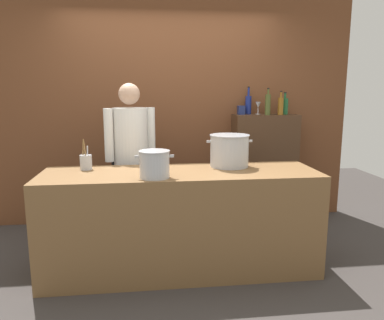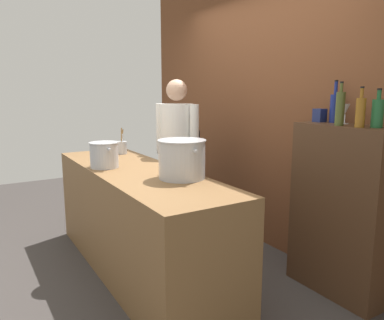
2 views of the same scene
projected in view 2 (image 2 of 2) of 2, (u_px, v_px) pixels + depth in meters
ground_plane at (140, 270)px, 3.34m from camera, size 8.00×8.00×0.00m
brick_back_panel at (266, 96)px, 3.78m from camera, size 4.40×0.10×3.00m
prep_counter at (138, 221)px, 3.26m from camera, size 2.38×0.70×0.90m
bar_cabinet at (342, 211)px, 2.88m from camera, size 0.76×0.32×1.31m
chef at (177, 149)px, 3.87m from camera, size 0.50×0.40×1.66m
stockpot_large at (182, 159)px, 2.85m from camera, size 0.42×0.36×0.29m
stockpot_small at (104, 155)px, 3.24m from camera, size 0.31×0.25×0.22m
utensil_crock at (122, 147)px, 3.95m from camera, size 0.10×0.10×0.27m
wine_bottle_green at (378, 113)px, 2.55m from camera, size 0.08×0.08×0.26m
wine_bottle_cobalt at (335, 107)px, 2.94m from camera, size 0.07×0.07×0.33m
wine_bottle_olive at (340, 108)px, 2.70m from camera, size 0.06×0.06×0.31m
wine_bottle_amber at (360, 112)px, 2.57m from camera, size 0.06×0.06×0.28m
wine_glass_tall at (345, 110)px, 2.84m from camera, size 0.07×0.07×0.15m
spice_tin_navy at (320, 115)px, 3.01m from camera, size 0.08×0.08×0.10m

